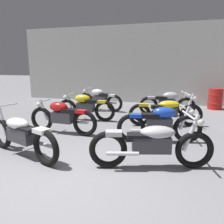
{
  "coord_description": "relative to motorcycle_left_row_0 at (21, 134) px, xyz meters",
  "views": [
    {
      "loc": [
        1.75,
        -2.94,
        1.79
      ],
      "look_at": [
        0.0,
        2.76,
        0.55
      ],
      "focal_mm": 36.63,
      "sensor_mm": 36.0,
      "label": 1
    }
  ],
  "objects": [
    {
      "name": "motorcycle_left_row_0",
      "position": [
        0.0,
        0.0,
        0.0
      ],
      "size": [
        2.08,
        0.94,
        0.97
      ],
      "color": "black",
      "rests_on": "ground"
    },
    {
      "name": "motorcycle_right_row_2",
      "position": [
        2.57,
        3.15,
        0.0
      ],
      "size": [
        2.13,
        0.84,
        0.97
      ],
      "color": "black",
      "rests_on": "ground"
    },
    {
      "name": "ground_plane",
      "position": [
        1.23,
        -0.65,
        -0.45
      ],
      "size": [
        60.0,
        60.0,
        0.0
      ],
      "primitive_type": "plane",
      "color": "gray"
    },
    {
      "name": "motorcycle_left_row_3",
      "position": [
        -0.12,
        4.8,
        0.01
      ],
      "size": [
        1.96,
        0.55,
        0.88
      ],
      "color": "black",
      "rests_on": "ground"
    },
    {
      "name": "motorcycle_right_row_1",
      "position": [
        2.53,
        1.63,
        0.01
      ],
      "size": [
        1.94,
        0.67,
        0.88
      ],
      "color": "black",
      "rests_on": "ground"
    },
    {
      "name": "oil_drum",
      "position": [
        4.29,
        6.45,
        -0.03
      ],
      "size": [
        0.59,
        0.59,
        0.85
      ],
      "color": "red",
      "rests_on": "ground"
    },
    {
      "name": "motorcycle_left_row_1",
      "position": [
        0.02,
        1.59,
        0.01
      ],
      "size": [
        1.97,
        0.48,
        0.88
      ],
      "color": "black",
      "rests_on": "ground"
    },
    {
      "name": "motorcycle_left_row_2",
      "position": [
        0.01,
        3.12,
        0.01
      ],
      "size": [
        1.97,
        0.48,
        0.88
      ],
      "color": "black",
      "rests_on": "ground"
    },
    {
      "name": "motorcycle_right_row_0",
      "position": [
        2.54,
        0.2,
        0.0
      ],
      "size": [
        2.11,
        0.88,
        0.97
      ],
      "color": "black",
      "rests_on": "ground"
    },
    {
      "name": "back_wall",
      "position": [
        1.23,
        7.26,
        1.35
      ],
      "size": [
        12.51,
        0.24,
        3.6
      ],
      "primitive_type": "cube",
      "color": "#B2B2AD",
      "rests_on": "ground"
    },
    {
      "name": "motorcycle_right_row_3",
      "position": [
        2.51,
        4.63,
        0.01
      ],
      "size": [
        1.97,
        0.57,
        0.88
      ],
      "color": "black",
      "rests_on": "ground"
    }
  ]
}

